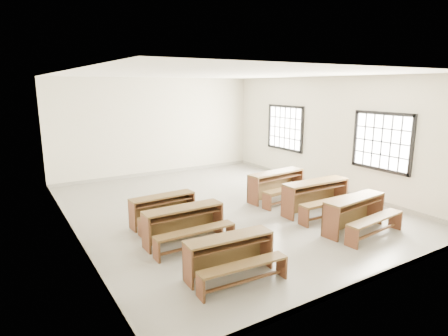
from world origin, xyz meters
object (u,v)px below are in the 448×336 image
desk_set_5 (277,184)px  desk_set_3 (356,212)px  desk_set_0 (231,253)px  desk_set_1 (185,222)px  desk_set_4 (317,195)px  desk_set_2 (164,208)px

desk_set_5 → desk_set_3: bearing=-96.1°
desk_set_0 → desk_set_5: bearing=44.0°
desk_set_1 → desk_set_4: size_ratio=0.90×
desk_set_1 → desk_set_2: 1.13m
desk_set_2 → desk_set_4: 3.56m
desk_set_1 → desk_set_3: desk_set_3 is taller
desk_set_4 → desk_set_2: bearing=160.8°
desk_set_0 → desk_set_3: size_ratio=0.89×
desk_set_2 → desk_set_4: (3.34, -1.22, 0.08)m
desk_set_2 → desk_set_4: size_ratio=0.84×
desk_set_3 → desk_set_4: (0.12, 1.22, 0.03)m
desk_set_5 → desk_set_4: bearing=-91.6°
desk_set_5 → desk_set_1: bearing=-164.9°
desk_set_1 → desk_set_3: (3.26, -1.32, 0.01)m
desk_set_4 → desk_set_3: bearing=-94.8°
desk_set_0 → desk_set_1: desk_set_1 is taller
desk_set_4 → desk_set_5: bearing=94.8°
desk_set_3 → desk_set_5: size_ratio=0.96×
desk_set_0 → desk_set_2: desk_set_0 is taller
desk_set_0 → desk_set_4: (3.33, 1.43, 0.07)m
desk_set_2 → desk_set_5: 3.25m
desk_set_1 → desk_set_2: size_ratio=1.07×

